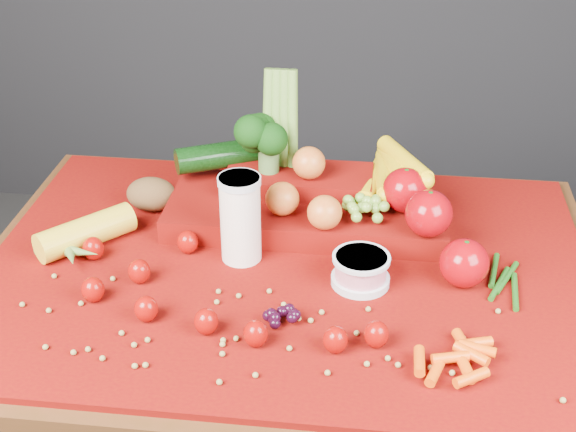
# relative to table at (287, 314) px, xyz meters

# --- Properties ---
(table) EXTENTS (1.10, 0.80, 0.75)m
(table) POSITION_rel_table_xyz_m (0.00, 0.00, 0.00)
(table) COLOR #3A240D
(table) RESTS_ON ground
(red_cloth) EXTENTS (1.05, 0.75, 0.01)m
(red_cloth) POSITION_rel_table_xyz_m (0.00, 0.00, 0.10)
(red_cloth) COLOR #650C03
(red_cloth) RESTS_ON table
(milk_glass) EXTENTS (0.07, 0.07, 0.16)m
(milk_glass) POSITION_rel_table_xyz_m (-0.08, 0.02, 0.19)
(milk_glass) COLOR white
(milk_glass) RESTS_ON red_cloth
(yogurt_bowl) EXTENTS (0.10, 0.10, 0.05)m
(yogurt_bowl) POSITION_rel_table_xyz_m (0.13, -0.04, 0.14)
(yogurt_bowl) COLOR silver
(yogurt_bowl) RESTS_ON red_cloth
(strawberry_scatter) EXTENTS (0.54, 0.28, 0.05)m
(strawberry_scatter) POSITION_rel_table_xyz_m (-0.12, -0.14, 0.13)
(strawberry_scatter) COLOR #971000
(strawberry_scatter) RESTS_ON red_cloth
(dark_grape_cluster) EXTENTS (0.06, 0.05, 0.03)m
(dark_grape_cluster) POSITION_rel_table_xyz_m (0.01, -0.16, 0.12)
(dark_grape_cluster) COLOR black
(dark_grape_cluster) RESTS_ON red_cloth
(soybean_scatter) EXTENTS (0.84, 0.24, 0.01)m
(soybean_scatter) POSITION_rel_table_xyz_m (0.00, -0.20, 0.11)
(soybean_scatter) COLOR olive
(soybean_scatter) RESTS_ON red_cloth
(corn_ear) EXTENTS (0.25, 0.26, 0.06)m
(corn_ear) POSITION_rel_table_xyz_m (-0.38, -0.01, 0.13)
(corn_ear) COLOR yellow
(corn_ear) RESTS_ON red_cloth
(potato) EXTENTS (0.10, 0.07, 0.07)m
(potato) POSITION_rel_table_xyz_m (-0.28, 0.16, 0.14)
(potato) COLOR #503B1F
(potato) RESTS_ON red_cloth
(baby_carrot_pile) EXTENTS (0.18, 0.17, 0.03)m
(baby_carrot_pile) POSITION_rel_table_xyz_m (0.27, -0.24, 0.12)
(baby_carrot_pile) COLOR #E84D08
(baby_carrot_pile) RESTS_ON red_cloth
(green_bean_pile) EXTENTS (0.14, 0.12, 0.01)m
(green_bean_pile) POSITION_rel_table_xyz_m (0.37, -0.01, 0.11)
(green_bean_pile) COLOR #195212
(green_bean_pile) RESTS_ON red_cloth
(produce_mound) EXTENTS (0.59, 0.37, 0.27)m
(produce_mound) POSITION_rel_table_xyz_m (0.05, 0.15, 0.17)
(produce_mound) COLOR #650C03
(produce_mound) RESTS_ON red_cloth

